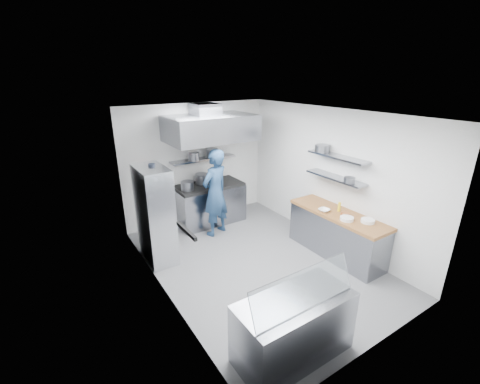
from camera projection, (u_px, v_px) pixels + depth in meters
floor at (257, 262)px, 6.18m from camera, size 5.00×5.00×0.00m
ceiling at (260, 113)px, 5.21m from camera, size 5.00×5.00×0.00m
wall_back at (197, 163)px, 7.66m from camera, size 3.60×2.80×0.02m
wall_front at (385, 257)px, 3.73m from camera, size 3.60×2.80×0.02m
wall_left at (161, 217)px, 4.78m from camera, size 2.80×5.00×0.02m
wall_right at (329, 177)px, 6.61m from camera, size 2.80×5.00×0.02m
gas_range at (210, 204)px, 7.73m from camera, size 1.60×0.80×0.90m
cooktop at (209, 185)px, 7.56m from camera, size 1.57×0.78×0.06m
stock_pot_left at (187, 186)px, 7.15m from camera, size 0.29×0.29×0.20m
stock_pot_mid at (202, 179)px, 7.56m from camera, size 0.31×0.31×0.24m
over_range_shelf at (203, 159)px, 7.55m from camera, size 1.60×0.30×0.04m
shelf_pot_a at (194, 157)px, 7.30m from camera, size 0.24×0.24×0.18m
shelf_pot_b at (212, 153)px, 7.55m from camera, size 0.29×0.29×0.22m
extractor_hood at (211, 128)px, 6.95m from camera, size 1.90×1.15×0.55m
hood_duct at (205, 109)px, 6.99m from camera, size 0.55×0.55×0.24m
red_firebox at (146, 171)px, 6.97m from camera, size 0.22×0.10×0.26m
chef at (215, 193)px, 6.97m from camera, size 0.82×0.68×1.94m
wire_rack at (155, 215)px, 5.99m from camera, size 0.50×0.90×1.85m
rack_bin_a at (158, 224)px, 5.92m from camera, size 0.14×0.18×0.16m
rack_bin_b at (149, 192)px, 6.07m from camera, size 0.12×0.16×0.14m
rack_jar at (152, 169)px, 5.77m from camera, size 0.12×0.12×0.18m
knife_strip at (186, 231)px, 4.03m from camera, size 0.04×0.55×0.05m
prep_counter_base at (336, 235)px, 6.32m from camera, size 0.62×2.00×0.84m
prep_counter_top at (338, 214)px, 6.16m from camera, size 0.65×2.04×0.06m
plate_stack_a at (368, 221)px, 5.74m from camera, size 0.24×0.24×0.06m
plate_stack_b at (347, 219)px, 5.83m from camera, size 0.24×0.24×0.06m
copper_pan at (345, 214)px, 6.01m from camera, size 0.16×0.16×0.06m
squeeze_bottle at (339, 207)px, 6.19m from camera, size 0.05×0.05×0.18m
mixing_bowl at (324, 210)px, 6.20m from camera, size 0.23×0.23×0.05m
wall_shelf_lower at (335, 178)px, 6.26m from camera, size 0.30×1.30×0.04m
wall_shelf_upper at (338, 157)px, 6.11m from camera, size 0.30×1.30×0.04m
shelf_pot_c at (349, 180)px, 5.90m from camera, size 0.20×0.20×0.10m
shelf_pot_d at (322, 148)px, 6.39m from camera, size 0.29×0.29×0.14m
display_case at (294, 328)px, 4.01m from camera, size 1.50×0.70×0.85m
display_glass at (304, 290)px, 3.69m from camera, size 1.47×0.19×0.42m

